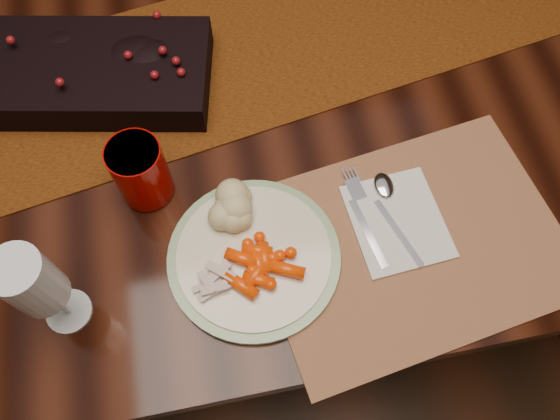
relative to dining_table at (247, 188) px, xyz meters
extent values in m
plane|color=black|center=(0.00, 0.00, -0.38)|extent=(5.00, 5.00, 0.00)
cube|color=black|center=(0.00, 0.00, 0.00)|extent=(1.80, 1.00, 0.75)
cube|color=#3F2008|center=(0.05, 0.07, 0.38)|extent=(1.67, 0.62, 0.00)
cube|color=#89604A|center=(0.21, -0.33, 0.38)|extent=(0.48, 0.38, 0.00)
cylinder|color=beige|center=(-0.02, -0.32, 0.39)|extent=(0.31, 0.31, 0.01)
cube|color=silver|center=(0.20, -0.30, 0.38)|extent=(0.14, 0.16, 0.01)
cylinder|color=#8E0300|center=(-0.16, -0.17, 0.43)|extent=(0.08, 0.08, 0.11)
camera|label=1|loc=(-0.04, -0.59, 1.12)|focal=35.00mm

